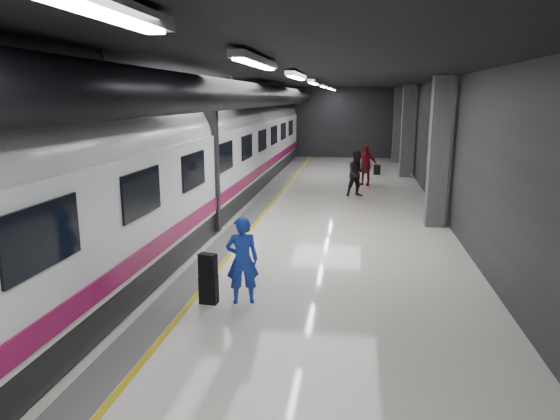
{
  "coord_description": "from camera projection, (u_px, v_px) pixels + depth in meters",
  "views": [
    {
      "loc": [
        2.11,
        -13.55,
        3.86
      ],
      "look_at": [
        0.46,
        -2.74,
        1.4
      ],
      "focal_mm": 32.0,
      "sensor_mm": 36.0,
      "label": 1
    }
  ],
  "objects": [
    {
      "name": "ground",
      "position": [
        279.0,
        237.0,
        14.23
      ],
      "size": [
        40.0,
        40.0,
        0.0
      ],
      "primitive_type": "plane",
      "color": "silver",
      "rests_on": "ground"
    },
    {
      "name": "platform_hall",
      "position": [
        274.0,
        110.0,
        14.41
      ],
      "size": [
        10.02,
        40.02,
        4.51
      ],
      "color": "black",
      "rests_on": "ground"
    },
    {
      "name": "train",
      "position": [
        167.0,
        162.0,
        14.25
      ],
      "size": [
        3.05,
        38.0,
        4.05
      ],
      "color": "black",
      "rests_on": "ground"
    },
    {
      "name": "traveler_main",
      "position": [
        242.0,
        260.0,
        9.46
      ],
      "size": [
        0.72,
        0.57,
        1.71
      ],
      "primitive_type": "imported",
      "rotation": [
        0.0,
        0.0,
        3.44
      ],
      "color": "blue",
      "rests_on": "ground"
    },
    {
      "name": "suitcase_main",
      "position": [
        209.0,
        290.0,
        9.55
      ],
      "size": [
        0.35,
        0.24,
        0.55
      ],
      "primitive_type": "cube",
      "rotation": [
        0.0,
        0.0,
        -0.07
      ],
      "color": "black",
      "rests_on": "ground"
    },
    {
      "name": "shoulder_bag",
      "position": [
        208.0,
        265.0,
        9.44
      ],
      "size": [
        0.36,
        0.25,
        0.44
      ],
      "primitive_type": "cube",
      "rotation": [
        0.0,
        0.0,
        -0.22
      ],
      "color": "black",
      "rests_on": "suitcase_main"
    },
    {
      "name": "traveler_far_a",
      "position": [
        357.0,
        174.0,
        19.88
      ],
      "size": [
        1.08,
        0.96,
        1.83
      ],
      "primitive_type": "imported",
      "rotation": [
        0.0,
        0.0,
        0.36
      ],
      "color": "black",
      "rests_on": "ground"
    },
    {
      "name": "traveler_far_b",
      "position": [
        365.0,
        165.0,
        22.52
      ],
      "size": [
        1.14,
        0.67,
        1.82
      ],
      "primitive_type": "imported",
      "rotation": [
        0.0,
        0.0,
        -0.22
      ],
      "color": "maroon",
      "rests_on": "ground"
    },
    {
      "name": "suitcase_far",
      "position": [
        377.0,
        170.0,
        25.69
      ],
      "size": [
        0.36,
        0.25,
        0.5
      ],
      "primitive_type": "cube",
      "rotation": [
        0.0,
        0.0,
        -0.09
      ],
      "color": "black",
      "rests_on": "ground"
    }
  ]
}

